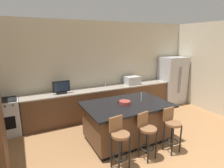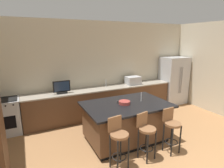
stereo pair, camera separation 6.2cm
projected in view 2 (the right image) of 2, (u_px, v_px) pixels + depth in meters
wall_back at (101, 68)px, 6.04m from camera, size 7.09×0.12×2.95m
counter_back at (104, 102)px, 5.91m from camera, size 4.76×0.62×0.91m
kitchen_island at (126, 121)px, 4.45m from camera, size 1.99×1.31×0.92m
refrigerator at (173, 80)px, 6.99m from camera, size 0.94×0.73×1.75m
range_oven at (5, 117)px, 4.73m from camera, size 0.75×0.63×0.93m
microwave at (133, 80)px, 6.24m from camera, size 0.48×0.36×0.26m
tv_monitor at (62, 88)px, 5.17m from camera, size 0.47×0.16×0.36m
sink_faucet_back at (106, 83)px, 5.92m from camera, size 0.02×0.02×0.24m
sink_faucet_island at (141, 97)px, 4.49m from camera, size 0.02×0.02×0.22m
bar_stool_left at (118, 139)px, 3.41m from camera, size 0.34×0.36×1.01m
bar_stool_center at (146, 132)px, 3.72m from camera, size 0.35×0.37×0.96m
bar_stool_right at (171, 127)px, 3.95m from camera, size 0.34×0.35×0.96m
fruit_bowl at (124, 103)px, 4.31m from camera, size 0.27×0.27×0.07m
cell_phone at (118, 102)px, 4.44m from camera, size 0.14×0.16×0.01m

